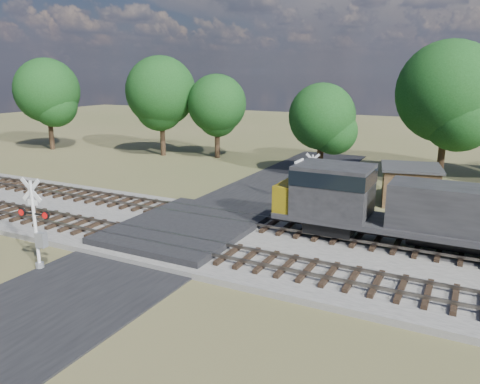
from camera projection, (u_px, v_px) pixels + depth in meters
The scene contains 10 objects.
ground at pixel (183, 236), 26.11m from camera, with size 160.00×160.00×0.00m, color #4D542D.
ballast_bed at pixel (365, 263), 22.08m from camera, with size 140.00×10.00×0.30m, color gray.
road at pixel (183, 236), 26.10m from camera, with size 7.00×60.00×0.08m, color black.
crossing_panel at pixel (188, 228), 26.46m from camera, with size 7.00×9.00×0.62m, color #262628.
track_near at pixel (213, 251), 22.90m from camera, with size 140.00×2.60×0.33m.
track_far at pixel (256, 222), 27.21m from camera, with size 140.00×2.60×0.33m.
crossing_signal_near at pixel (38, 232), 21.32m from camera, with size 1.76×0.40×4.37m.
crossing_signal_far at pixel (311, 185), 31.20m from camera, with size 1.51×0.36×3.75m.
equipment_shed at pixel (410, 185), 32.31m from camera, with size 4.62×4.62×2.67m.
treeline at pixel (417, 97), 38.45m from camera, with size 82.25×12.17×11.57m.
Camera 1 is at (14.11, -20.48, 8.93)m, focal length 35.00 mm.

